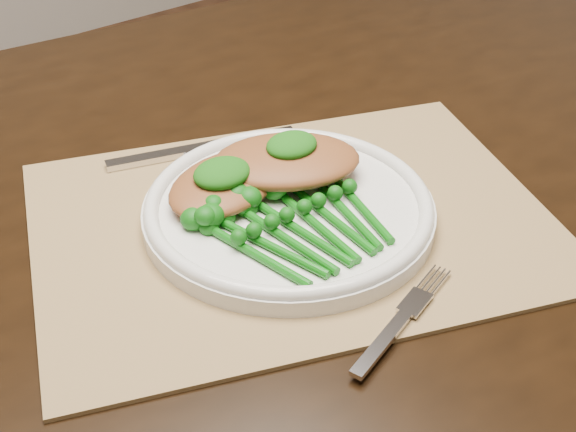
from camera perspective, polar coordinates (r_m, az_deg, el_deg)
placemat at (r=0.75m, az=0.32°, el=-0.42°), size 0.57×0.49×0.00m
dinner_plate at (r=0.75m, az=0.05°, el=0.56°), size 0.27×0.27×0.02m
knife at (r=0.85m, az=-7.36°, el=4.58°), size 0.20×0.08×0.01m
fork at (r=0.66m, az=8.53°, el=-6.71°), size 0.15×0.06×0.00m
chicken_fillet_left at (r=0.75m, az=-4.52°, el=2.32°), size 0.15×0.12×0.03m
chicken_fillet_right at (r=0.77m, az=-0.12°, el=3.95°), size 0.17×0.16×0.03m
pesto_dollop_left at (r=0.74m, az=-4.72°, el=3.06°), size 0.06×0.05×0.02m
pesto_dollop_right at (r=0.76m, az=0.26°, el=5.07°), size 0.05×0.04×0.02m
broccolini_bundle at (r=0.71m, az=1.48°, el=-0.85°), size 0.14×0.16×0.04m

